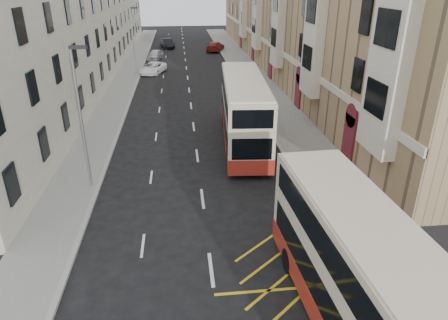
{
  "coord_description": "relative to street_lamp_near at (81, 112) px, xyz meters",
  "views": [
    {
      "loc": [
        -0.94,
        -9.41,
        11.21
      ],
      "look_at": [
        1.11,
        9.09,
        2.73
      ],
      "focal_mm": 32.0,
      "sensor_mm": 36.0,
      "label": 1
    }
  ],
  "objects": [
    {
      "name": "terrace_left",
      "position": [
        -7.08,
        33.5,
        1.88
      ],
      "size": [
        9.18,
        79.0,
        13.25
      ],
      "color": "beige",
      "rests_on": "ground"
    },
    {
      "name": "terrace_right",
      "position": [
        21.23,
        33.38,
        2.88
      ],
      "size": [
        10.75,
        79.0,
        15.25
      ],
      "color": "tan",
      "rests_on": "ground"
    },
    {
      "name": "kerb_right",
      "position": [
        12.35,
        18.0,
        -4.56
      ],
      "size": [
        0.25,
        120.0,
        0.15
      ],
      "primitive_type": "cube",
      "color": "gray",
      "rests_on": "ground"
    },
    {
      "name": "car_silver",
      "position": [
        1.84,
        40.63,
        -3.9
      ],
      "size": [
        2.68,
        4.58,
        1.46
      ],
      "primitive_type": "imported",
      "rotation": [
        0.0,
        0.0,
        -0.23
      ],
      "color": "#B5B9BE",
      "rests_on": "ground"
    },
    {
      "name": "kerb_left",
      "position": [
        0.35,
        18.0,
        -4.56
      ],
      "size": [
        0.25,
        120.0,
        0.15
      ],
      "primitive_type": "cube",
      "color": "gray",
      "rests_on": "ground"
    },
    {
      "name": "double_decker_rear",
      "position": [
        9.87,
        5.87,
        -2.14
      ],
      "size": [
        3.75,
        12.47,
        4.9
      ],
      "rotation": [
        0.0,
        0.0,
        -0.08
      ],
      "color": "beige",
      "rests_on": "ground"
    },
    {
      "name": "street_lamp_near",
      "position": [
        0.0,
        0.0,
        0.0
      ],
      "size": [
        0.93,
        0.18,
        8.0
      ],
      "color": "gray",
      "rests_on": "pavement_left"
    },
    {
      "name": "street_lamp_far",
      "position": [
        0.0,
        30.0,
        0.0
      ],
      "size": [
        0.93,
        0.18,
        8.0
      ],
      "color": "gray",
      "rests_on": "pavement_left"
    },
    {
      "name": "pedestrian_mid",
      "position": [
        15.55,
        -8.84,
        -3.63
      ],
      "size": [
        0.86,
        0.69,
        1.71
      ],
      "primitive_type": "imported",
      "rotation": [
        0.0,
        0.0,
        -0.05
      ],
      "color": "black",
      "rests_on": "pavement_right"
    },
    {
      "name": "white_van",
      "position": [
        2.0,
        31.01,
        -3.94
      ],
      "size": [
        3.72,
        5.48,
        1.39
      ],
      "primitive_type": "imported",
      "rotation": [
        0.0,
        0.0,
        -0.31
      ],
      "color": "white",
      "rests_on": "ground"
    },
    {
      "name": "road_markings",
      "position": [
        6.35,
        33.0,
        -4.63
      ],
      "size": [
        10.0,
        110.0,
        0.01
      ],
      "primitive_type": null,
      "color": "silver",
      "rests_on": "ground"
    },
    {
      "name": "guard_railing",
      "position": [
        12.6,
        -6.25,
        -3.78
      ],
      "size": [
        0.06,
        6.56,
        1.01
      ],
      "color": "red",
      "rests_on": "pavement_right"
    },
    {
      "name": "car_dark",
      "position": [
        3.43,
        51.7,
        -3.84
      ],
      "size": [
        2.82,
        5.12,
        1.6
      ],
      "primitive_type": "imported",
      "rotation": [
        0.0,
        0.0,
        0.24
      ],
      "color": "black",
      "rests_on": "ground"
    },
    {
      "name": "car_red",
      "position": [
        11.55,
        47.41,
        -3.86
      ],
      "size": [
        3.87,
        5.8,
        1.56
      ],
      "primitive_type": "imported",
      "rotation": [
        0.0,
        0.0,
        2.8
      ],
      "color": "maroon",
      "rests_on": "ground"
    },
    {
      "name": "double_decker_front",
      "position": [
        10.9,
        -12.08,
        -2.28
      ],
      "size": [
        3.11,
        11.68,
        4.62
      ],
      "rotation": [
        0.0,
        0.0,
        0.04
      ],
      "color": "beige",
      "rests_on": "ground"
    },
    {
      "name": "pavement_right",
      "position": [
        14.35,
        18.0,
        -4.56
      ],
      "size": [
        4.0,
        120.0,
        0.15
      ],
      "primitive_type": "cube",
      "color": "slate",
      "rests_on": "ground"
    },
    {
      "name": "pedestrian_far",
      "position": [
        12.93,
        -9.43,
        -3.6
      ],
      "size": [
        1.11,
        0.65,
        1.78
      ],
      "primitive_type": "imported",
      "rotation": [
        0.0,
        0.0,
        2.92
      ],
      "color": "black",
      "rests_on": "pavement_right"
    },
    {
      "name": "pavement_left",
      "position": [
        -1.15,
        18.0,
        -4.56
      ],
      "size": [
        3.0,
        120.0,
        0.15
      ],
      "primitive_type": "cube",
      "color": "slate",
      "rests_on": "ground"
    }
  ]
}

